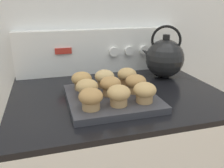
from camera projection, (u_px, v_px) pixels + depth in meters
wall_back at (97, 12)px, 1.10m from camera, size 8.00×0.05×2.40m
control_panel at (100, 51)px, 1.11m from camera, size 0.76×0.07×0.20m
muffin_pan at (111, 98)px, 0.81m from camera, size 0.30×0.30×0.02m
muffin_r0_c0 at (91, 98)px, 0.70m from camera, size 0.07×0.07×0.06m
muffin_r0_c1 at (119, 95)px, 0.72m from camera, size 0.07×0.07×0.06m
muffin_r0_c2 at (145, 92)px, 0.75m from camera, size 0.07×0.07×0.06m
muffin_r1_c0 at (87, 88)px, 0.78m from camera, size 0.07×0.07×0.06m
muffin_r1_c1 at (111, 85)px, 0.80m from camera, size 0.07×0.07×0.06m
muffin_r1_c2 at (136, 83)px, 0.82m from camera, size 0.07×0.07×0.06m
muffin_r2_c0 at (82, 80)px, 0.85m from camera, size 0.07×0.07×0.06m
muffin_r2_c1 at (105, 78)px, 0.88m from camera, size 0.07×0.07×0.06m
muffin_r2_c2 at (127, 76)px, 0.90m from camera, size 0.07×0.07×0.06m
tea_kettle at (164, 58)px, 1.04m from camera, size 0.19×0.17×0.23m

